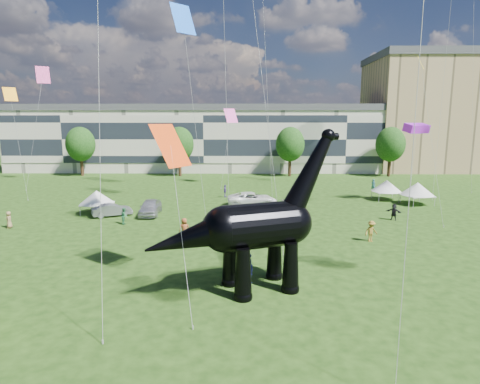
{
  "coord_description": "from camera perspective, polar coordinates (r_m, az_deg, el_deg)",
  "views": [
    {
      "loc": [
        -0.04,
        -19.61,
        9.88
      ],
      "look_at": [
        -0.42,
        8.0,
        5.0
      ],
      "focal_mm": 30.0,
      "sensor_mm": 36.0,
      "label": 1
    }
  ],
  "objects": [
    {
      "name": "dinosaur_sculpture",
      "position": [
        23.39,
        1.68,
        -5.29
      ],
      "size": [
        11.76,
        6.03,
        9.81
      ],
      "rotation": [
        0.0,
        0.0,
        0.37
      ],
      "color": "black",
      "rests_on": "ground"
    },
    {
      "name": "car_grey",
      "position": [
        44.34,
        -17.72,
        -2.45
      ],
      "size": [
        4.28,
        3.09,
        1.34
      ],
      "primitive_type": "imported",
      "rotation": [
        0.0,
        0.0,
        2.03
      ],
      "color": "gray",
      "rests_on": "ground"
    },
    {
      "name": "ground",
      "position": [
        21.96,
        0.84,
        -16.72
      ],
      "size": [
        220.0,
        220.0,
        0.0
      ],
      "primitive_type": "plane",
      "color": "#16330C",
      "rests_on": "ground"
    },
    {
      "name": "gazebo_far",
      "position": [
        52.49,
        23.91,
        0.39
      ],
      "size": [
        4.59,
        4.59,
        2.68
      ],
      "rotation": [
        0.0,
        0.0,
        0.22
      ],
      "color": "silver",
      "rests_on": "ground"
    },
    {
      "name": "terrace_row",
      "position": [
        82.09,
        -4.82,
        7.28
      ],
      "size": [
        78.0,
        11.0,
        12.0
      ],
      "primitive_type": "cube",
      "color": "beige",
      "rests_on": "ground"
    },
    {
      "name": "tree_far_left",
      "position": [
        78.63,
        -21.77,
        6.7
      ],
      "size": [
        5.2,
        5.2,
        9.44
      ],
      "color": "#382314",
      "rests_on": "ground"
    },
    {
      "name": "car_dark",
      "position": [
        41.72,
        7.05,
        -2.68
      ],
      "size": [
        2.81,
        5.46,
        1.51
      ],
      "primitive_type": "imported",
      "rotation": [
        0.0,
        0.0,
        -0.14
      ],
      "color": "#595960",
      "rests_on": "ground"
    },
    {
      "name": "tree_mid_right",
      "position": [
        73.14,
        7.15,
        7.14
      ],
      "size": [
        5.2,
        5.2,
        9.44
      ],
      "color": "#382314",
      "rests_on": "ground"
    },
    {
      "name": "visitors",
      "position": [
        35.84,
        -2.08,
        -4.57
      ],
      "size": [
        50.55,
        47.8,
        1.88
      ],
      "color": "olive",
      "rests_on": "ground"
    },
    {
      "name": "car_white",
      "position": [
        47.44,
        1.75,
        -1.0
      ],
      "size": [
        6.04,
        3.18,
        1.62
      ],
      "primitive_type": "imported",
      "rotation": [
        0.0,
        0.0,
        1.66
      ],
      "color": "white",
      "rests_on": "ground"
    },
    {
      "name": "apartment_block",
      "position": [
        93.61,
        26.52,
        9.68
      ],
      "size": [
        28.0,
        18.0,
        22.0
      ],
      "primitive_type": "cube",
      "color": "tan",
      "rests_on": "ground"
    },
    {
      "name": "car_silver",
      "position": [
        43.83,
        -12.65,
        -2.13
      ],
      "size": [
        2.23,
        5.0,
        1.67
      ],
      "primitive_type": "imported",
      "rotation": [
        0.0,
        0.0,
        0.05
      ],
      "color": "silver",
      "rests_on": "ground"
    },
    {
      "name": "tree_mid_left",
      "position": [
        73.68,
        -8.62,
        7.12
      ],
      "size": [
        5.2,
        5.2,
        9.44
      ],
      "color": "#382314",
      "rests_on": "ground"
    },
    {
      "name": "gazebo_near",
      "position": [
        54.07,
        20.11,
        0.81
      ],
      "size": [
        3.71,
        3.71,
        2.55
      ],
      "rotation": [
        0.0,
        0.0,
        0.01
      ],
      "color": "silver",
      "rests_on": "ground"
    },
    {
      "name": "tree_far_right",
      "position": [
        77.22,
        20.64,
        6.73
      ],
      "size": [
        5.2,
        5.2,
        9.44
      ],
      "color": "#382314",
      "rests_on": "ground"
    },
    {
      "name": "gazebo_left",
      "position": [
        46.05,
        -19.7,
        -0.7
      ],
      "size": [
        3.82,
        3.82,
        2.53
      ],
      "rotation": [
        0.0,
        0.0,
        -0.06
      ],
      "color": "silver",
      "rests_on": "ground"
    }
  ]
}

